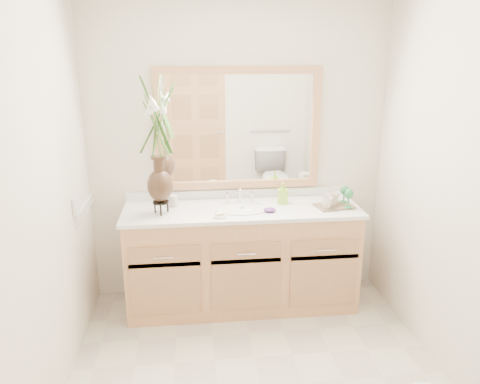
{
  "coord_description": "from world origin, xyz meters",
  "views": [
    {
      "loc": [
        -0.39,
        -2.4,
        2.02
      ],
      "look_at": [
        -0.06,
        0.65,
        1.07
      ],
      "focal_mm": 35.0,
      "sensor_mm": 36.0,
      "label": 1
    }
  ],
  "objects": [
    {
      "name": "wall_back",
      "position": [
        0.0,
        1.3,
        1.2
      ],
      "size": [
        2.4,
        0.02,
        2.4
      ],
      "primitive_type": "cube",
      "color": "white",
      "rests_on": "floor"
    },
    {
      "name": "wall_front",
      "position": [
        0.0,
        -1.3,
        1.2
      ],
      "size": [
        2.4,
        0.02,
        2.4
      ],
      "primitive_type": "cube",
      "color": "white",
      "rests_on": "floor"
    },
    {
      "name": "wall_left",
      "position": [
        -1.2,
        0.0,
        1.2
      ],
      "size": [
        0.02,
        2.6,
        2.4
      ],
      "primitive_type": "cube",
      "color": "white",
      "rests_on": "floor"
    },
    {
      "name": "wall_right",
      "position": [
        1.2,
        0.0,
        1.2
      ],
      "size": [
        0.02,
        2.6,
        2.4
      ],
      "primitive_type": "cube",
      "color": "white",
      "rests_on": "floor"
    },
    {
      "name": "vanity",
      "position": [
        0.0,
        1.01,
        0.4
      ],
      "size": [
        1.8,
        0.55,
        0.8
      ],
      "color": "tan",
      "rests_on": "floor"
    },
    {
      "name": "counter",
      "position": [
        0.0,
        1.01,
        0.82
      ],
      "size": [
        1.84,
        0.57,
        0.03
      ],
      "primitive_type": "cube",
      "color": "white",
      "rests_on": "vanity"
    },
    {
      "name": "sink",
      "position": [
        0.0,
        1.0,
        0.78
      ],
      "size": [
        0.38,
        0.34,
        0.23
      ],
      "color": "white",
      "rests_on": "counter"
    },
    {
      "name": "mirror",
      "position": [
        0.0,
        1.28,
        1.41
      ],
      "size": [
        1.32,
        0.04,
        0.97
      ],
      "color": "white",
      "rests_on": "wall_back"
    },
    {
      "name": "switch_plate",
      "position": [
        -1.19,
        0.76,
        0.98
      ],
      "size": [
        0.02,
        0.12,
        0.12
      ],
      "primitive_type": "cube",
      "color": "white",
      "rests_on": "wall_left"
    },
    {
      "name": "flower_vase",
      "position": [
        -0.62,
        0.96,
        1.45
      ],
      "size": [
        0.22,
        0.22,
        0.91
      ],
      "rotation": [
        0.0,
        0.0,
        0.22
      ],
      "color": "black",
      "rests_on": "counter"
    },
    {
      "name": "tumbler",
      "position": [
        -0.53,
        1.12,
        0.87
      ],
      "size": [
        0.07,
        0.07,
        0.09
      ],
      "primitive_type": "cylinder",
      "color": "beige",
      "rests_on": "counter"
    },
    {
      "name": "soap_dish",
      "position": [
        -0.18,
        0.84,
        0.84
      ],
      "size": [
        0.1,
        0.1,
        0.03
      ],
      "color": "beige",
      "rests_on": "counter"
    },
    {
      "name": "soap_bottle",
      "position": [
        0.34,
        1.11,
        0.91
      ],
      "size": [
        0.08,
        0.08,
        0.16
      ],
      "primitive_type": "imported",
      "rotation": [
        0.0,
        0.0,
        -0.13
      ],
      "color": "#98D732",
      "rests_on": "counter"
    },
    {
      "name": "purple_dish",
      "position": [
        0.2,
        0.9,
        0.85
      ],
      "size": [
        0.1,
        0.08,
        0.03
      ],
      "primitive_type": "ellipsoid",
      "rotation": [
        0.0,
        0.0,
        0.08
      ],
      "color": "#57287A",
      "rests_on": "counter"
    },
    {
      "name": "tray",
      "position": [
        0.72,
        0.97,
        0.84
      ],
      "size": [
        0.31,
        0.24,
        0.01
      ],
      "primitive_type": "cube",
      "rotation": [
        0.0,
        0.0,
        0.19
      ],
      "color": "brown",
      "rests_on": "counter"
    },
    {
      "name": "mug_left",
      "position": [
        0.65,
        0.91,
        0.89
      ],
      "size": [
        0.12,
        0.12,
        0.09
      ],
      "primitive_type": "imported",
      "rotation": [
        0.0,
        0.0,
        -0.42
      ],
      "color": "beige",
      "rests_on": "tray"
    },
    {
      "name": "mug_right",
      "position": [
        0.71,
        0.99,
        0.9
      ],
      "size": [
        0.13,
        0.12,
        0.11
      ],
      "primitive_type": "imported",
      "rotation": [
        0.0,
        0.0,
        0.21
      ],
      "color": "beige",
      "rests_on": "tray"
    },
    {
      "name": "goblet_front",
      "position": [
        0.81,
        0.9,
        0.95
      ],
      "size": [
        0.07,
        0.07,
        0.15
      ],
      "color": "#27753F",
      "rests_on": "tray"
    },
    {
      "name": "goblet_back",
      "position": [
        0.82,
        1.03,
        0.94
      ],
      "size": [
        0.06,
        0.06,
        0.14
      ],
      "color": "#27753F",
      "rests_on": "tray"
    }
  ]
}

